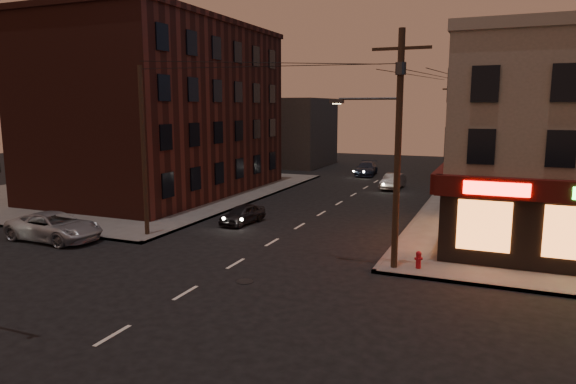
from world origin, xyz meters
The scene contains 14 objects.
ground centered at (0.00, 0.00, 0.00)m, with size 120.00×120.00×0.00m, color black.
sidewalk_nw centered at (-18.00, 19.00, 0.07)m, with size 24.00×28.00×0.15m, color #514F4C.
brick_apartment centered at (-14.50, 19.00, 6.65)m, with size 12.00×20.00×13.00m, color #441C15.
bg_building_ne_a centered at (14.00, 38.00, 3.50)m, with size 10.00×12.00×7.00m, color #3F3D3A.
bg_building_nw centered at (-13.00, 42.00, 4.00)m, with size 9.00×10.00×8.00m, color #3F3D3A.
bg_building_ne_b centered at (12.00, 52.00, 3.00)m, with size 8.00×8.00×6.00m, color #3F3D3A.
utility_pole_main centered at (6.68, 5.80, 5.76)m, with size 4.20×0.44×10.00m.
utility_pole_far centered at (6.80, 32.00, 4.65)m, with size 0.26×0.26×9.00m, color #382619.
utility_pole_west centered at (-6.80, 6.50, 4.65)m, with size 0.24×0.24×9.00m, color #382619.
suv_cross centered at (-10.85, 4.00, 0.74)m, with size 2.46×5.33×1.48m, color #93959B.
sedan_near centered at (-3.44, 11.30, 0.59)m, with size 1.40×3.48×1.18m, color black.
sedan_mid centered at (2.33, 28.23, 0.65)m, with size 1.38×3.95×1.30m, color #635F5C.
sedan_far centered at (-1.98, 36.16, 0.69)m, with size 1.92×4.72×1.37m, color #1B2437.
fire_hydrant centered at (7.80, 6.05, 0.56)m, with size 0.35×0.35×0.76m.
Camera 1 is at (10.77, -15.73, 7.01)m, focal length 32.00 mm.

